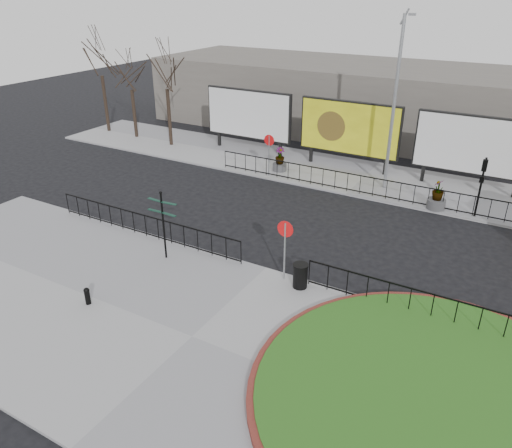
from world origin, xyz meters
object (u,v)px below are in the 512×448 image
Objects in this scene: billboard_mid at (349,128)px; lamp_post at (394,103)px; planter_a at (280,161)px; planter_c at (437,197)px; bollard at (87,295)px; fingerpost_sign at (163,218)px; litter_bin at (300,276)px.

billboard_mid is 0.67× the size of lamp_post.
planter_c is (9.47, -1.08, 0.03)m from planter_a.
planter_a is at bearing -175.34° from lamp_post.
planter_a is at bearing 91.94° from bollard.
planter_a is (-3.34, -2.49, -1.90)m from billboard_mid.
billboard_mid is 4.00× the size of planter_c.
bollard is 0.42× the size of planter_c.
planter_a is at bearing 97.59° from fingerpost_sign.
planter_c is (8.93, 14.75, 0.25)m from bollard.
fingerpost_sign is at bearing -128.81° from planter_c.
lamp_post is 5.39m from planter_c.
fingerpost_sign reaches higher than planter_c.
litter_bin is 12.91m from planter_a.
planter_a is (-0.54, 15.83, 0.22)m from bollard.
planter_a is (-6.35, -0.52, -4.13)m from lamp_post.
litter_bin is (6.08, 4.75, 0.13)m from bollard.
lamp_post is at bearing -33.25° from billboard_mid.
fingerpost_sign is at bearing -172.61° from litter_bin.
fingerpost_sign is 4.52× the size of bollard.
litter_bin is (0.27, -11.60, -4.22)m from lamp_post.
lamp_post reaches higher than bollard.
bollard is at bearing -88.06° from planter_a.
bollard is at bearing -90.47° from fingerpost_sign.
fingerpost_sign is 13.85m from planter_c.
lamp_post is at bearing 152.87° from planter_c.
lamp_post is 17.89m from bollard.
fingerpost_sign is (-2.52, -14.32, -0.68)m from billboard_mid.
billboard_mid is at bearing 146.75° from lamp_post.
lamp_post is 13.84m from fingerpost_sign.
billboard_mid is 9.42× the size of bollard.
billboard_mid is 7.34m from planter_c.
fingerpost_sign reaches higher than litter_bin.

